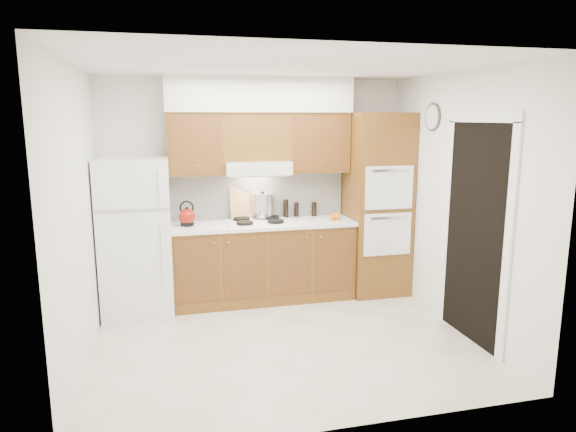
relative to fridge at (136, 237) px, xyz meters
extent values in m
plane|color=beige|center=(1.41, -1.14, -0.86)|extent=(3.60, 3.60, 0.00)
plane|color=white|center=(1.41, -1.14, 1.74)|extent=(3.60, 3.60, 0.00)
cube|color=white|center=(1.41, 0.36, 0.44)|extent=(3.60, 0.02, 2.60)
cube|color=white|center=(-0.40, -1.14, 0.44)|extent=(0.02, 3.00, 2.60)
cube|color=white|center=(3.21, -1.14, 0.44)|extent=(0.02, 3.00, 2.60)
cube|color=white|center=(0.00, 0.00, 0.00)|extent=(0.75, 0.72, 1.72)
cube|color=brown|center=(1.43, 0.06, -0.41)|extent=(2.11, 0.60, 0.90)
cube|color=white|center=(1.43, 0.05, 0.06)|extent=(2.13, 0.62, 0.04)
cube|color=white|center=(1.43, 0.34, 0.36)|extent=(2.11, 0.03, 0.56)
cube|color=brown|center=(2.85, 0.03, 0.24)|extent=(0.70, 0.65, 2.20)
cube|color=brown|center=(0.69, 0.19, 0.99)|extent=(0.63, 0.33, 0.70)
cube|color=brown|center=(2.12, 0.19, 0.99)|extent=(0.73, 0.33, 0.70)
cube|color=silver|center=(1.38, 0.13, 0.71)|extent=(0.75, 0.45, 0.15)
cube|color=brown|center=(1.38, 0.19, 1.06)|extent=(0.75, 0.33, 0.55)
cube|color=silver|center=(1.43, 0.18, 1.54)|extent=(2.13, 0.36, 0.40)
cube|color=white|center=(1.38, 0.07, 0.09)|extent=(0.74, 0.50, 0.01)
cube|color=black|center=(3.19, -1.49, 0.19)|extent=(0.02, 0.90, 2.10)
cylinder|color=#3F3833|center=(3.19, -0.59, 1.29)|extent=(0.02, 0.30, 0.30)
sphere|color=maroon|center=(0.56, 0.07, 0.18)|extent=(0.24, 0.24, 0.19)
cube|color=tan|center=(1.23, 0.31, 0.28)|extent=(0.31, 0.13, 0.40)
cylinder|color=silver|center=(1.47, 0.26, 0.24)|extent=(0.34, 0.34, 0.27)
cylinder|color=black|center=(1.76, 0.27, 0.19)|extent=(0.07, 0.07, 0.22)
cylinder|color=black|center=(1.90, 0.30, 0.17)|extent=(0.06, 0.06, 0.18)
cylinder|color=black|center=(2.12, 0.29, 0.17)|extent=(0.07, 0.07, 0.17)
sphere|color=#FF4E0D|center=(2.26, -0.01, 0.12)|extent=(0.10, 0.10, 0.07)
sphere|color=orange|center=(2.31, 0.00, 0.12)|extent=(0.11, 0.11, 0.09)
camera|label=1|loc=(0.32, -5.71, 1.29)|focal=32.00mm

